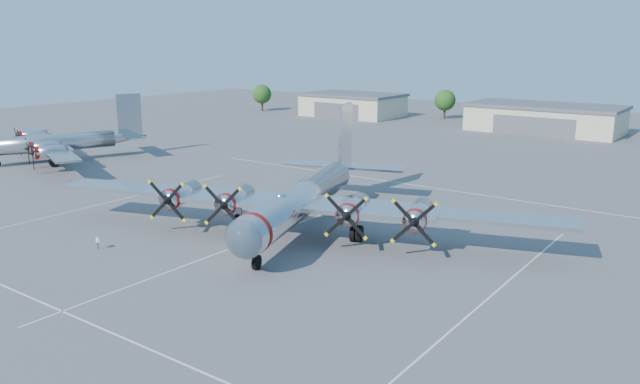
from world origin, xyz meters
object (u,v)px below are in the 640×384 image
Objects in this scene: tree_far_west at (262,94)px; tree_west at (445,100)px; info_placard at (97,241)px; bomber_west at (61,161)px; hangar_west at (353,105)px; hangar_center at (545,118)px; main_bomber_b29 at (305,229)px.

tree_west is at bearing 14.93° from tree_far_west.
bomber_west is at bearing 162.40° from info_placard.
hangar_west is 3.40× the size of tree_west.
hangar_center is 26.30m from tree_west.
hangar_west is 101.56m from info_placard.
info_placard is at bearing -143.44° from main_bomber_b29.
tree_west is 0.18× the size of bomber_west.
main_bomber_b29 is at bearing -46.61° from tree_far_west.
tree_far_west is at bearing 129.13° from bomber_west.
tree_far_west is at bearing 115.39° from main_bomber_b29.
hangar_center is at bearing -0.00° from hangar_west.
hangar_west is 0.47× the size of main_bomber_b29.
bomber_west is at bearing 155.12° from main_bomber_b29.
tree_west is at bearing 88.92° from main_bomber_b29.
hangar_west is at bearing 102.34° from main_bomber_b29.
hangar_center is 0.79× the size of bomber_west.
hangar_west reaches higher than bomber_west.
tree_far_west reaches higher than info_placard.
bomber_west is at bearing -92.87° from hangar_west.
info_placard is (35.98, -94.95, -1.97)m from hangar_west.
bomber_west is at bearing -123.43° from hangar_center.
hangar_west reaches higher than info_placard.
main_bomber_b29 is 50.79m from bomber_west.
tree_west is at bearing 21.89° from hangar_west.
tree_west is 0.14× the size of main_bomber_b29.
tree_far_west is 104.50m from main_bomber_b29.
hangar_center is 4.31× the size of tree_far_west.
tree_west is at bearing 162.18° from hangar_center.
hangar_west is 3.40× the size of tree_far_west.
hangar_center is (45.00, -0.00, -0.00)m from hangar_west.
main_bomber_b29 is at bearing -59.66° from hangar_west.
bomber_west is at bearing -106.16° from tree_west.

